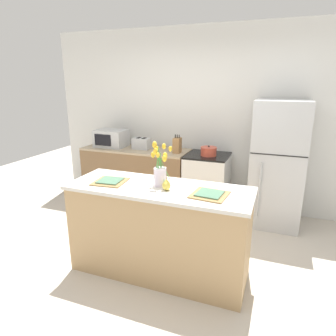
# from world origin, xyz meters

# --- Properties ---
(ground_plane) EXTENTS (10.00, 10.00, 0.00)m
(ground_plane) POSITION_xyz_m (0.00, 0.00, 0.00)
(ground_plane) COLOR beige
(back_wall) EXTENTS (5.20, 0.08, 2.70)m
(back_wall) POSITION_xyz_m (0.00, 2.00, 1.35)
(back_wall) COLOR silver
(back_wall) RESTS_ON ground_plane
(kitchen_island) EXTENTS (1.80, 0.66, 0.94)m
(kitchen_island) POSITION_xyz_m (0.00, 0.00, 0.47)
(kitchen_island) COLOR tan
(kitchen_island) RESTS_ON ground_plane
(back_counter) EXTENTS (1.68, 0.60, 0.90)m
(back_counter) POSITION_xyz_m (-1.06, 1.60, 0.45)
(back_counter) COLOR brown
(back_counter) RESTS_ON ground_plane
(stove_range) EXTENTS (0.60, 0.61, 0.90)m
(stove_range) POSITION_xyz_m (0.10, 1.60, 0.45)
(stove_range) COLOR silver
(stove_range) RESTS_ON ground_plane
(refrigerator) EXTENTS (0.68, 0.67, 1.69)m
(refrigerator) POSITION_xyz_m (1.05, 1.60, 0.85)
(refrigerator) COLOR #B7BABC
(refrigerator) RESTS_ON ground_plane
(flower_vase) EXTENTS (0.21, 0.16, 0.44)m
(flower_vase) POSITION_xyz_m (-0.00, 0.04, 1.09)
(flower_vase) COLOR silver
(flower_vase) RESTS_ON kitchen_island
(pear_figurine) EXTENTS (0.08, 0.08, 0.13)m
(pear_figurine) POSITION_xyz_m (0.10, -0.06, 0.99)
(pear_figurine) COLOR #E5CC4C
(pear_figurine) RESTS_ON kitchen_island
(plate_setting_left) EXTENTS (0.34, 0.34, 0.02)m
(plate_setting_left) POSITION_xyz_m (-0.51, -0.05, 0.95)
(plate_setting_left) COLOR olive
(plate_setting_left) RESTS_ON kitchen_island
(plate_setting_right) EXTENTS (0.34, 0.34, 0.02)m
(plate_setting_right) POSITION_xyz_m (0.51, -0.05, 0.95)
(plate_setting_right) COLOR olive
(plate_setting_right) RESTS_ON kitchen_island
(toaster) EXTENTS (0.28, 0.18, 0.17)m
(toaster) POSITION_xyz_m (-0.96, 1.62, 0.98)
(toaster) COLOR #B7BABC
(toaster) RESTS_ON back_counter
(cooking_pot) EXTENTS (0.23, 0.23, 0.15)m
(cooking_pot) POSITION_xyz_m (0.12, 1.55, 0.96)
(cooking_pot) COLOR #CC4C38
(cooking_pot) RESTS_ON stove_range
(microwave) EXTENTS (0.48, 0.37, 0.27)m
(microwave) POSITION_xyz_m (-1.49, 1.60, 1.03)
(microwave) COLOR #B7BABC
(microwave) RESTS_ON back_counter
(knife_block) EXTENTS (0.10, 0.14, 0.27)m
(knife_block) POSITION_xyz_m (-0.36, 1.56, 1.01)
(knife_block) COLOR #A37547
(knife_block) RESTS_ON back_counter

